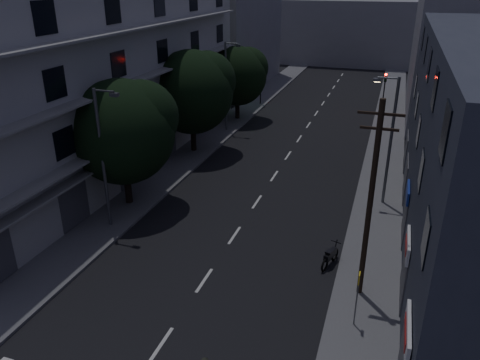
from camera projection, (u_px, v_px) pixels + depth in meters
The scene contains 20 objects.
ground at pixel (289, 153), 38.60m from camera, with size 160.00×160.00×0.00m, color black.
sidewalk_left at pixel (205, 143), 40.73m from camera, with size 3.00×90.00×0.15m, color #565659.
sidewalk_right at pixel (384, 163), 36.41m from camera, with size 3.00×90.00×0.15m, color #565659.
lane_markings at pixel (304, 132), 44.04m from camera, with size 0.15×60.50×0.01m.
building_left at pixel (106, 75), 33.15m from camera, with size 7.00×36.00×14.00m.
building_right at pixel (480, 149), 23.38m from camera, with size 6.19×28.00×11.00m.
building_far_left at pixel (239, 23), 58.86m from camera, with size 6.00×20.00×16.00m, color slate.
building_far_right at pixel (445, 51), 47.34m from camera, with size 6.00×20.00×13.00m, color slate.
building_far_end at pixel (352, 33), 75.75m from camera, with size 24.00×8.00×10.00m, color slate.
tree_near at pixel (123, 128), 28.07m from camera, with size 6.39×6.39×7.88m.
tree_mid at pixel (193, 89), 36.97m from camera, with size 6.64×6.64×8.17m.
tree_far at pixel (238, 74), 45.98m from camera, with size 5.78×5.78×7.15m.
traffic_signal_far_right at pixel (385, 84), 48.72m from camera, with size 0.28×0.37×4.10m.
traffic_signal_far_left at pixel (261, 78), 51.90m from camera, with size 0.28×0.37×4.10m.
street_lamp_left_near at pixel (104, 153), 25.47m from camera, with size 1.51×0.25×8.00m.
street_lamp_right at pixel (389, 136), 28.22m from camera, with size 1.51×0.25×8.00m.
street_lamp_left_far at pixel (227, 82), 42.38m from camera, with size 1.51×0.25×8.00m.
utility_pole at pixel (371, 199), 19.58m from camera, with size 1.80×0.24×9.00m.
bus_stop_sign at pixel (358, 290), 18.76m from camera, with size 0.06×0.35×2.52m.
motorcycle at pixel (330, 257), 23.54m from camera, with size 0.78×1.81×1.20m.
Camera 1 is at (7.50, -10.70, 13.45)m, focal length 35.00 mm.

